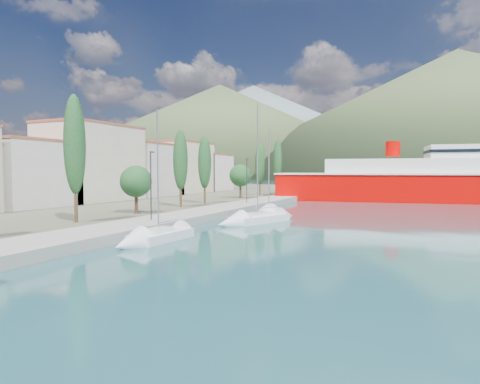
% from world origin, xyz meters
% --- Properties ---
extents(ground, '(1400.00, 1400.00, 0.00)m').
position_xyz_m(ground, '(0.00, 120.00, 0.00)').
color(ground, '#1F4D53').
extents(quay, '(5.00, 88.00, 0.80)m').
position_xyz_m(quay, '(-9.00, 26.00, 0.40)').
color(quay, gray).
rests_on(quay, ground).
extents(land_strip, '(70.00, 148.00, 0.70)m').
position_xyz_m(land_strip, '(-47.00, 36.00, 0.35)').
color(land_strip, '#565644').
rests_on(land_strip, ground).
extents(town_buildings, '(9.20, 69.20, 11.30)m').
position_xyz_m(town_buildings, '(-32.00, 36.91, 5.57)').
color(town_buildings, '#C0B69D').
rests_on(town_buildings, land_strip).
extents(tree_row, '(3.62, 64.84, 10.93)m').
position_xyz_m(tree_row, '(-14.11, 32.78, 5.84)').
color(tree_row, '#47301E').
rests_on(tree_row, land_strip).
extents(lamp_posts, '(0.15, 43.15, 6.06)m').
position_xyz_m(lamp_posts, '(-9.00, 14.78, 4.08)').
color(lamp_posts, '#2D2D33').
rests_on(lamp_posts, quay).
extents(sailboat_near, '(2.62, 7.39, 10.44)m').
position_xyz_m(sailboat_near, '(-4.78, 8.44, 0.29)').
color(sailboat_near, silver).
rests_on(sailboat_near, ground).
extents(sailboat_mid, '(5.39, 9.02, 12.65)m').
position_xyz_m(sailboat_mid, '(-2.63, 21.00, 0.31)').
color(sailboat_mid, silver).
rests_on(sailboat_mid, ground).
extents(sailboat_far, '(4.22, 7.56, 10.59)m').
position_xyz_m(sailboat_far, '(-2.34, 26.47, 0.30)').
color(sailboat_far, silver).
rests_on(sailboat_far, ground).
extents(ferry, '(55.26, 19.44, 10.76)m').
position_xyz_m(ferry, '(15.75, 60.88, 3.27)').
color(ferry, '#C70200').
rests_on(ferry, ground).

